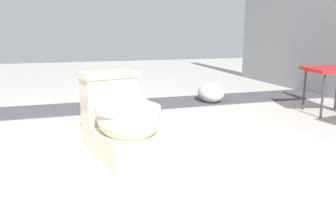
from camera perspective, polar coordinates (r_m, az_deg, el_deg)
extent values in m
plane|color=#A8A59E|center=(2.27, -7.92, -7.14)|extent=(14.00, 14.00, 0.00)
cube|color=#423F44|center=(3.55, -3.41, 0.21)|extent=(0.56, 8.00, 0.01)
cube|color=beige|center=(2.10, -7.87, -6.27)|extent=(0.66, 0.48, 0.17)
ellipsoid|color=beige|center=(1.96, -6.83, -2.21)|extent=(0.51, 0.46, 0.28)
cylinder|color=beige|center=(1.95, -6.88, -0.62)|extent=(0.47, 0.47, 0.03)
cube|color=beige|center=(2.23, -10.25, 0.99)|extent=(0.26, 0.37, 0.30)
cube|color=beige|center=(2.20, -10.42, 5.28)|extent=(0.29, 0.40, 0.04)
cylinder|color=silver|center=(2.23, -8.52, 6.05)|extent=(0.02, 0.02, 0.01)
cube|color=red|center=(3.44, 26.76, 5.51)|extent=(0.53, 0.53, 0.03)
cylinder|color=#38383D|center=(3.24, 25.34, 1.39)|extent=(0.02, 0.02, 0.40)
cylinder|color=#38383D|center=(3.53, 22.65, 2.46)|extent=(0.02, 0.02, 0.40)
ellipsoid|color=#B7B2AD|center=(3.66, 7.45, 2.12)|extent=(0.39, 0.31, 0.21)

